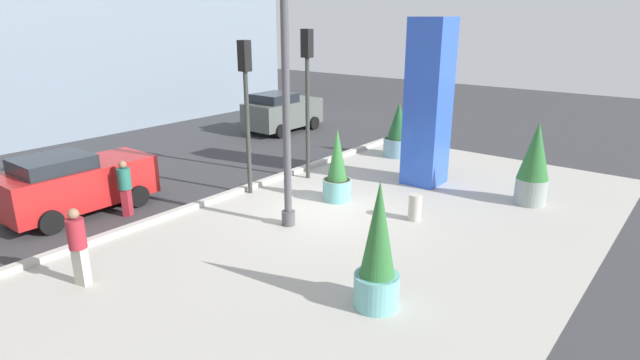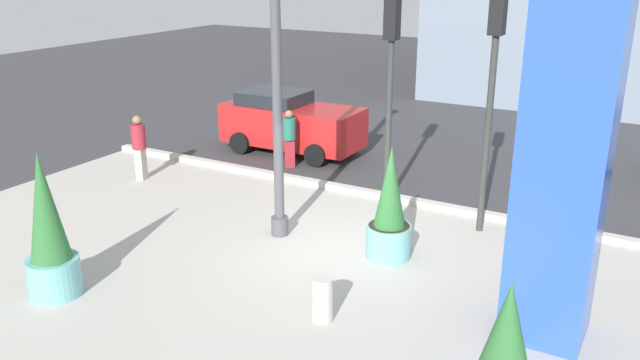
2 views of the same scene
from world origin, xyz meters
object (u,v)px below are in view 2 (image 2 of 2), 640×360
object	(u,v)px
car_passing_lane	(290,122)
pedestrian_crossing	(289,136)
lamp_post	(276,67)
traffic_light_far_side	(391,69)
traffic_light_corner	(493,74)
potted_plant_near_right	(49,234)
art_pillar_blue	(564,168)
concrete_bollard	(323,299)
potted_plant_curbside	(390,213)
pedestrian_by_curb	(139,144)

from	to	relation	value
car_passing_lane	pedestrian_crossing	size ratio (longest dim) A/B	2.57
lamp_post	car_passing_lane	bearing A→B (deg)	119.77
traffic_light_far_side	traffic_light_corner	bearing A→B (deg)	-10.30
lamp_post	potted_plant_near_right	size ratio (longest dim) A/B	2.80
lamp_post	art_pillar_blue	world-z (taller)	lamp_post
pedestrian_crossing	traffic_light_corner	bearing A→B (deg)	-16.70
concrete_bollard	car_passing_lane	xyz separation A→B (m)	(-5.46, 7.81, 0.53)
art_pillar_blue	concrete_bollard	size ratio (longest dim) A/B	7.17
art_pillar_blue	car_passing_lane	size ratio (longest dim) A/B	1.30
concrete_bollard	pedestrian_crossing	distance (m)	8.09
traffic_light_corner	pedestrian_crossing	size ratio (longest dim) A/B	3.12
potted_plant_curbside	pedestrian_crossing	xyz separation A→B (m)	(-4.69, 3.90, -0.04)
lamp_post	traffic_light_corner	world-z (taller)	lamp_post
potted_plant_near_right	car_passing_lane	bearing A→B (deg)	96.41
art_pillar_blue	potted_plant_curbside	bearing A→B (deg)	158.20
potted_plant_curbside	pedestrian_crossing	bearing A→B (deg)	140.27
lamp_post	pedestrian_crossing	world-z (taller)	lamp_post
potted_plant_near_right	traffic_light_corner	xyz separation A→B (m)	(5.57, 6.34, 2.22)
potted_plant_curbside	pedestrian_by_curb	xyz separation A→B (m)	(-7.49, 1.08, 0.03)
potted_plant_near_right	pedestrian_crossing	distance (m)	8.11
pedestrian_crossing	pedestrian_by_curb	size ratio (longest dim) A/B	0.94
car_passing_lane	potted_plant_curbside	bearing A→B (deg)	-43.47
lamp_post	pedestrian_crossing	size ratio (longest dim) A/B	4.52
traffic_light_far_side	car_passing_lane	world-z (taller)	traffic_light_far_side
lamp_post	potted_plant_near_right	world-z (taller)	lamp_post
art_pillar_blue	pedestrian_by_curb	xyz separation A→B (m)	(-10.69, 2.36, -1.74)
art_pillar_blue	potted_plant_near_right	world-z (taller)	art_pillar_blue
concrete_bollard	pedestrian_by_curb	bearing A→B (deg)	153.55
lamp_post	pedestrian_by_curb	xyz separation A→B (m)	(-5.09, 1.24, -2.58)
concrete_bollard	pedestrian_crossing	bearing A→B (deg)	125.73
traffic_light_corner	lamp_post	bearing A→B (deg)	-147.43
art_pillar_blue	potted_plant_near_right	size ratio (longest dim) A/B	2.08
potted_plant_near_right	traffic_light_far_side	xyz separation A→B (m)	(3.20, 6.77, 2.05)
concrete_bollard	pedestrian_crossing	world-z (taller)	pedestrian_crossing
potted_plant_near_right	traffic_light_far_side	world-z (taller)	traffic_light_far_side
traffic_light_far_side	pedestrian_crossing	world-z (taller)	traffic_light_far_side
traffic_light_corner	pedestrian_by_curb	distance (m)	9.06
concrete_bollard	traffic_light_far_side	world-z (taller)	traffic_light_far_side
art_pillar_blue	pedestrian_crossing	distance (m)	9.61
traffic_light_far_side	car_passing_lane	distance (m)	5.48
potted_plant_near_right	traffic_light_corner	size ratio (longest dim) A/B	0.52
concrete_bollard	traffic_light_corner	world-z (taller)	traffic_light_corner
traffic_light_corner	pedestrian_crossing	world-z (taller)	traffic_light_corner
traffic_light_far_side	potted_plant_curbside	bearing A→B (deg)	-65.15
potted_plant_curbside	potted_plant_near_right	bearing A→B (deg)	-136.26
art_pillar_blue	concrete_bollard	world-z (taller)	art_pillar_blue
pedestrian_crossing	pedestrian_by_curb	bearing A→B (deg)	-134.87
pedestrian_crossing	pedestrian_by_curb	distance (m)	3.97
potted_plant_curbside	traffic_light_corner	distance (m)	3.45
concrete_bollard	car_passing_lane	bearing A→B (deg)	124.97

